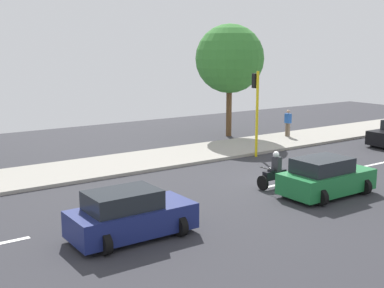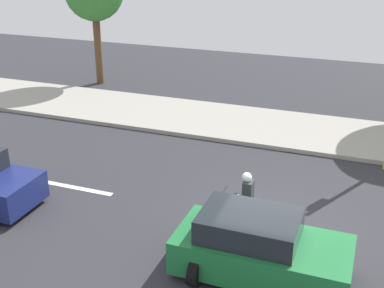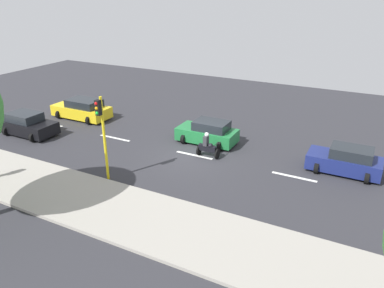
# 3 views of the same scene
# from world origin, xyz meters

# --- Properties ---
(ground_plane) EXTENTS (40.00, 60.00, 0.10)m
(ground_plane) POSITION_xyz_m (0.00, 0.00, -0.05)
(ground_plane) COLOR #2D2D33
(sidewalk) EXTENTS (4.00, 60.00, 0.15)m
(sidewalk) POSITION_xyz_m (7.00, 0.00, 0.07)
(sidewalk) COLOR #9E998E
(sidewalk) RESTS_ON ground
(lane_stripe_far_north) EXTENTS (0.20, 2.40, 0.01)m
(lane_stripe_far_north) POSITION_xyz_m (0.00, -12.00, 0.01)
(lane_stripe_far_north) COLOR white
(lane_stripe_far_north) RESTS_ON ground
(lane_stripe_north) EXTENTS (0.20, 2.40, 0.01)m
(lane_stripe_north) POSITION_xyz_m (0.00, -6.00, 0.01)
(lane_stripe_north) COLOR white
(lane_stripe_north) RESTS_ON ground
(lane_stripe_mid) EXTENTS (0.20, 2.40, 0.01)m
(lane_stripe_mid) POSITION_xyz_m (0.00, 0.00, 0.01)
(lane_stripe_mid) COLOR white
(lane_stripe_mid) RESTS_ON ground
(lane_stripe_south) EXTENTS (0.20, 2.40, 0.01)m
(lane_stripe_south) POSITION_xyz_m (0.00, 6.00, 0.01)
(lane_stripe_south) COLOR white
(lane_stripe_south) RESTS_ON ground
(car_black) EXTENTS (2.26, 3.86, 1.52)m
(car_black) POSITION_xyz_m (2.16, -11.64, 0.71)
(car_black) COLOR black
(car_black) RESTS_ON ground
(car_green) EXTENTS (2.22, 3.83, 1.52)m
(car_green) POSITION_xyz_m (-2.14, -0.11, 0.71)
(car_green) COLOR #1E7238
(car_green) RESTS_ON ground
(car_yellow_cab) EXTENTS (2.35, 4.53, 1.52)m
(car_yellow_cab) POSITION_xyz_m (-2.15, -10.77, 0.71)
(car_yellow_cab) COLOR yellow
(car_yellow_cab) RESTS_ON ground
(car_dark_blue) EXTENTS (2.12, 3.81, 1.52)m
(car_dark_blue) POSITION_xyz_m (-1.76, 8.28, 0.71)
(car_dark_blue) COLOR navy
(car_dark_blue) RESTS_ON ground
(motorcycle) EXTENTS (0.60, 1.30, 1.53)m
(motorcycle) POSITION_xyz_m (-0.21, 0.77, 0.64)
(motorcycle) COLOR black
(motorcycle) RESTS_ON ground
(traffic_light_corner) EXTENTS (0.49, 0.24, 4.50)m
(traffic_light_corner) POSITION_xyz_m (4.85, -2.70, 2.93)
(traffic_light_corner) COLOR yellow
(traffic_light_corner) RESTS_ON ground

